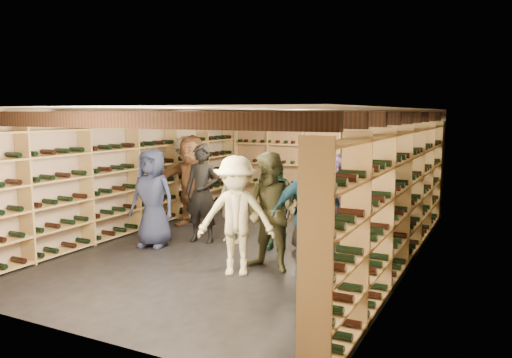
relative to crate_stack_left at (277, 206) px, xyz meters
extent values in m
plane|color=black|center=(0.39, -2.06, -0.34)|extent=(8.00, 8.00, 0.00)
cube|color=#B9A590|center=(0.39, 1.94, 0.86)|extent=(5.50, 0.02, 2.40)
cube|color=#B9A590|center=(0.39, -6.06, 0.86)|extent=(5.50, 0.02, 2.40)
cube|color=#B9A590|center=(-2.36, -2.06, 0.86)|extent=(0.02, 8.00, 2.40)
cube|color=#B9A590|center=(3.14, -2.06, 0.86)|extent=(0.02, 8.00, 2.40)
cube|color=beige|center=(0.39, -2.06, 2.06)|extent=(5.50, 8.00, 0.01)
cube|color=black|center=(0.39, -5.56, 1.92)|extent=(5.40, 0.12, 0.18)
cube|color=black|center=(0.39, -4.69, 1.92)|extent=(5.40, 0.12, 0.18)
cube|color=black|center=(0.39, -3.81, 1.92)|extent=(5.40, 0.12, 0.18)
cube|color=black|center=(0.39, -2.94, 1.92)|extent=(5.40, 0.12, 0.18)
cube|color=black|center=(0.39, -2.06, 1.92)|extent=(5.40, 0.12, 0.18)
cube|color=black|center=(0.39, -1.19, 1.92)|extent=(5.40, 0.12, 0.18)
cube|color=black|center=(0.39, -0.31, 1.92)|extent=(5.40, 0.12, 0.18)
cube|color=black|center=(0.39, 0.56, 1.92)|extent=(5.40, 0.12, 0.18)
cube|color=black|center=(0.39, 1.44, 1.92)|extent=(5.40, 0.12, 0.18)
cube|color=tan|center=(-2.18, -2.06, 0.73)|extent=(0.32, 7.50, 2.15)
cube|color=tan|center=(2.96, -2.06, 0.73)|extent=(0.32, 7.50, 2.15)
cube|color=tan|center=(0.39, 1.77, 0.73)|extent=(4.70, 0.30, 2.15)
cube|color=tan|center=(0.00, 0.00, -0.25)|extent=(0.54, 0.39, 0.17)
cube|color=tan|center=(0.00, 0.00, -0.08)|extent=(0.54, 0.39, 0.17)
cube|color=tan|center=(0.00, 0.00, 0.09)|extent=(0.54, 0.39, 0.17)
cube|color=tan|center=(0.00, 0.00, 0.26)|extent=(0.54, 0.39, 0.17)
cube|color=tan|center=(1.05, 0.60, -0.25)|extent=(0.59, 0.49, 0.17)
cube|color=tan|center=(1.05, 0.60, -0.08)|extent=(0.59, 0.49, 0.17)
cube|color=tan|center=(1.05, 0.60, 0.09)|extent=(0.59, 0.49, 0.17)
cube|color=tan|center=(1.68, -0.07, -0.25)|extent=(0.58, 0.47, 0.17)
imported|color=black|center=(-0.50, -2.21, 0.55)|extent=(0.70, 0.52, 1.78)
imported|color=brown|center=(1.32, -3.14, 0.54)|extent=(0.92, 0.75, 1.77)
imported|color=beige|center=(0.95, -3.55, 0.52)|extent=(1.28, 1.04, 1.73)
imported|color=#205876|center=(1.86, -3.06, 0.55)|extent=(1.13, 0.81, 1.77)
imported|color=brown|center=(-1.42, -1.17, 0.60)|extent=(1.81, 0.78, 1.89)
imported|color=#222A47|center=(-1.10, -2.86, 0.52)|extent=(0.90, 0.64, 1.72)
imported|color=gray|center=(0.00, -1.97, 0.45)|extent=(0.64, 0.48, 1.58)
imported|color=#3E1816|center=(2.57, -2.80, 0.53)|extent=(1.01, 0.90, 1.74)
imported|color=#A9A39B|center=(-1.79, -0.76, 0.58)|extent=(1.25, 0.81, 1.84)
imported|color=#284F38|center=(0.89, -2.03, 0.43)|extent=(0.92, 0.41, 1.54)
imported|color=slate|center=(1.72, -0.76, 0.49)|extent=(1.60, 1.08, 1.65)
imported|color=#39383E|center=(1.48, -1.95, 0.50)|extent=(0.95, 0.77, 1.68)
camera|label=1|loc=(4.36, -9.70, 2.00)|focal=35.00mm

